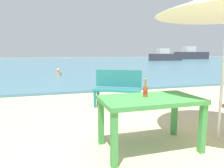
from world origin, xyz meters
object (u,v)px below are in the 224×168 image
(picnic_table_green, at_px, (150,105))
(boat_barge, at_px, (191,54))
(boat_tanker, at_px, (165,56))
(swimmer_person, at_px, (58,73))
(bench_teal_center, at_px, (118,86))
(beer_bottle_amber, at_px, (145,90))

(picnic_table_green, height_order, boat_barge, boat_barge)
(picnic_table_green, distance_m, boat_barge, 43.13)
(boat_barge, distance_m, boat_tanker, 11.13)
(swimmer_person, relative_size, boat_barge, 0.06)
(bench_teal_center, bearing_deg, boat_barge, 50.12)
(boat_tanker, bearing_deg, picnic_table_green, -121.33)
(picnic_table_green, xyz_separation_m, bench_teal_center, (0.29, 2.36, -0.11))
(picnic_table_green, distance_m, swimmer_person, 9.79)
(bench_teal_center, height_order, swimmer_person, bench_teal_center)
(bench_teal_center, relative_size, boat_tanker, 0.22)
(swimmer_person, bearing_deg, beer_bottle_amber, -84.71)
(picnic_table_green, height_order, beer_bottle_amber, beer_bottle_amber)
(beer_bottle_amber, relative_size, boat_barge, 0.04)
(boat_tanker, bearing_deg, bench_teal_center, -123.15)
(beer_bottle_amber, bearing_deg, swimmer_person, 95.29)
(picnic_table_green, distance_m, bench_teal_center, 2.38)
(beer_bottle_amber, xyz_separation_m, boat_barge, (26.69, 33.83, 0.16))
(swimmer_person, height_order, boat_barge, boat_barge)
(beer_bottle_amber, bearing_deg, boat_barge, 51.73)
(picnic_table_green, xyz_separation_m, beer_bottle_amber, (-0.04, 0.08, 0.20))
(boat_barge, bearing_deg, beer_bottle_amber, -128.27)
(boat_barge, relative_size, boat_tanker, 1.29)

